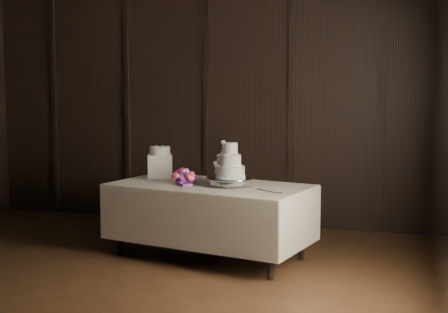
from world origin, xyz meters
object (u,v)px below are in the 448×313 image
Objects in this scene: box_pedestal at (160,166)px; small_cake at (160,151)px; display_table at (210,218)px; bouquet at (183,177)px; wedding_cake at (228,164)px; cake_stand at (230,182)px.

small_cake is at bearing 0.00° from box_pedestal.
small_cake reaches higher than display_table.
box_pedestal is (-0.40, 0.35, 0.06)m from bouquet.
wedding_cake is 0.86× the size of bouquet.
bouquet is at bearing -41.16° from box_pedestal.
small_cake is at bearing 157.46° from cake_stand.
cake_stand reaches higher than display_table.
small_cake is (-0.88, 0.39, 0.07)m from wedding_cake.
cake_stand is 1.41× the size of wedding_cake.
wedding_cake reaches higher than bouquet.
box_pedestal is (-0.90, 0.38, 0.08)m from cake_stand.
wedding_cake is at bearing -7.28° from display_table.
small_cake reaches higher than bouquet.
display_table is at bearing 174.35° from wedding_cake.
wedding_cake is 1.32× the size of box_pedestal.
small_cake is (-0.90, 0.38, 0.25)m from cake_stand.
box_pedestal is 1.17× the size of small_cake.
small_cake is at bearing 138.84° from bouquet.
wedding_cake reaches higher than display_table.
box_pedestal is at bearing 0.00° from small_cake.
box_pedestal is at bearing 157.46° from cake_stand.
bouquet reaches higher than cake_stand.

